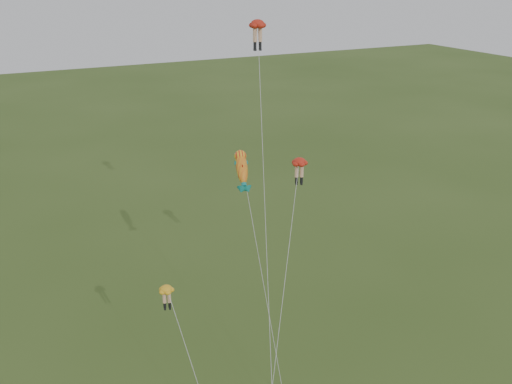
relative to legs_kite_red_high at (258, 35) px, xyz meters
name	(u,v)px	position (x,y,z in m)	size (l,w,h in m)	color
legs_kite_red_high	(258,35)	(0.00, 0.00, 0.00)	(6.36, 14.43, 24.51)	red
legs_kite_red_mid	(299,169)	(1.33, -4.15, -9.31)	(7.30, 8.69, 14.96)	red
legs_kite_yellow	(168,297)	(-10.47, -8.68, -14.51)	(2.07, 5.54, 9.70)	yellow
fish_kite	(242,168)	(-3.40, -4.40, -8.44)	(1.57, 8.12, 16.36)	yellow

